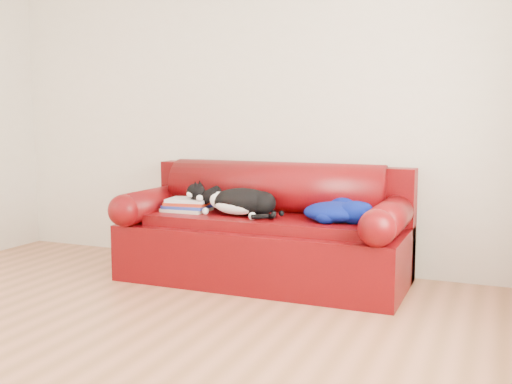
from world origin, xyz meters
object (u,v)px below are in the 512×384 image
sofa_base (263,250)px  book_stack (188,205)px  blanket (337,211)px  cat (242,202)px

sofa_base → book_stack: size_ratio=6.13×
blanket → book_stack: bearing=-179.6°
book_stack → blanket: size_ratio=0.61×
sofa_base → blanket: bearing=-4.4°
sofa_base → blanket: (0.57, -0.04, 0.33)m
cat → blanket: bearing=9.7°
book_stack → cat: bearing=-4.6°
book_stack → cat: 0.48m
sofa_base → cat: 0.40m
book_stack → blanket: (1.18, 0.01, 0.02)m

